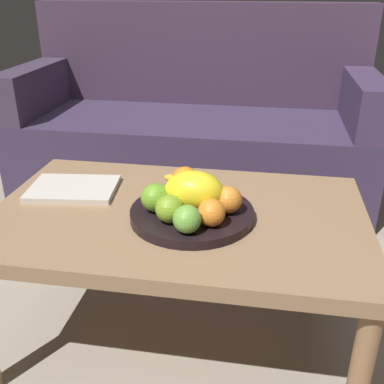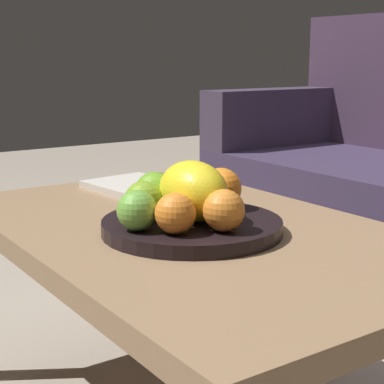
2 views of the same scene
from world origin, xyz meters
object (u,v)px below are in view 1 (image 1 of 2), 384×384
at_px(apple_front, 168,209).
at_px(magazine, 73,188).
at_px(coffee_table, 178,227).
at_px(apple_right, 187,219).
at_px(fruit_bowl, 192,214).
at_px(orange_left, 228,200).
at_px(orange_right, 211,213).
at_px(banana_bunch, 190,188).
at_px(couch, 194,131).
at_px(apple_left, 155,198).
at_px(orange_front, 185,181).
at_px(melon_large_front, 194,191).

height_order(apple_front, magazine, apple_front).
relative_size(coffee_table, apple_right, 14.77).
distance_m(fruit_bowl, apple_front, 0.10).
height_order(orange_left, orange_right, orange_left).
distance_m(banana_bunch, magazine, 0.36).
relative_size(couch, apple_front, 24.09).
height_order(apple_front, apple_left, apple_left).
distance_m(orange_left, magazine, 0.48).
bearing_deg(orange_front, magazine, 177.36).
height_order(orange_left, apple_right, orange_left).
distance_m(coffee_table, apple_left, 0.13).
relative_size(orange_front, apple_front, 1.12).
bearing_deg(fruit_bowl, banana_bunch, 103.16).
bearing_deg(apple_front, orange_front, 85.75).
bearing_deg(couch, magazine, -100.22).
distance_m(orange_front, orange_right, 0.19).
height_order(couch, apple_right, couch).
height_order(orange_front, orange_right, orange_front).
xyz_separation_m(orange_front, apple_front, (-0.01, -0.16, -0.00)).
xyz_separation_m(fruit_bowl, apple_front, (-0.05, -0.07, 0.05)).
bearing_deg(apple_right, fruit_bowl, 93.85).
xyz_separation_m(melon_large_front, orange_front, (-0.04, 0.09, -0.01)).
bearing_deg(couch, fruit_bowl, -80.81).
height_order(apple_left, apple_right, apple_left).
height_order(orange_front, apple_left, orange_front).
height_order(orange_right, magazine, orange_right).
distance_m(coffee_table, orange_front, 0.13).
height_order(orange_left, magazine, orange_left).
relative_size(melon_large_front, orange_front, 1.94).
distance_m(apple_front, apple_left, 0.07).
relative_size(coffee_table, magazine, 4.03).
bearing_deg(apple_left, orange_right, -18.92).
bearing_deg(orange_front, melon_large_front, -66.09).
xyz_separation_m(melon_large_front, orange_left, (0.09, 0.00, -0.02)).
bearing_deg(orange_right, melon_large_front, 126.70).
xyz_separation_m(orange_front, apple_right, (0.04, -0.21, -0.01)).
distance_m(couch, apple_right, 1.29).
bearing_deg(orange_left, fruit_bowl, 179.91).
bearing_deg(coffee_table, orange_right, -45.04).
relative_size(apple_right, banana_bunch, 0.44).
relative_size(apple_front, banana_bunch, 0.45).
bearing_deg(apple_front, coffee_table, 87.85).
relative_size(apple_left, banana_bunch, 0.48).
distance_m(orange_right, apple_right, 0.07).
bearing_deg(orange_left, couch, 103.66).
height_order(fruit_bowl, apple_right, apple_right).
distance_m(couch, orange_left, 1.20).
relative_size(coffee_table, apple_front, 14.28).
distance_m(apple_left, apple_right, 0.14).
xyz_separation_m(couch, banana_bunch, (0.17, -1.07, 0.18)).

